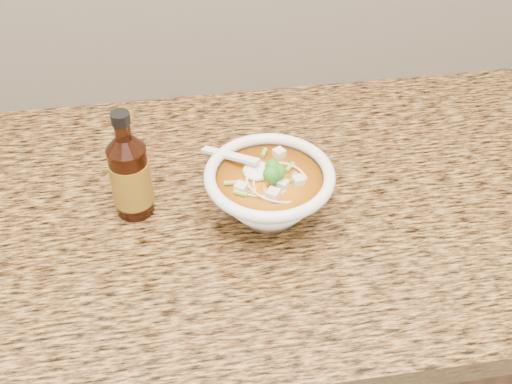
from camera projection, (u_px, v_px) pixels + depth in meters
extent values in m
cube|color=#34200F|center=(234.00, 367.00, 1.33)|extent=(4.00, 0.65, 0.86)
cube|color=olive|center=(227.00, 210.00, 1.03)|extent=(4.00, 0.68, 0.04)
cylinder|color=white|center=(269.00, 213.00, 0.99)|extent=(0.08, 0.08, 0.01)
torus|color=white|center=(270.00, 175.00, 0.94)|extent=(0.19, 0.19, 0.02)
torus|color=beige|center=(261.00, 188.00, 0.93)|extent=(0.09, 0.09, 0.00)
torus|color=beige|center=(276.00, 179.00, 0.94)|extent=(0.12, 0.12, 0.00)
torus|color=beige|center=(279.00, 182.00, 0.94)|extent=(0.07, 0.07, 0.00)
torus|color=beige|center=(272.00, 187.00, 0.93)|extent=(0.13, 0.13, 0.00)
torus|color=beige|center=(272.00, 175.00, 0.96)|extent=(0.06, 0.06, 0.00)
torus|color=beige|center=(263.00, 178.00, 0.95)|extent=(0.12, 0.12, 0.00)
cube|color=silver|center=(274.00, 165.00, 0.96)|extent=(0.02, 0.02, 0.01)
cube|color=silver|center=(274.00, 153.00, 0.98)|extent=(0.02, 0.02, 0.02)
cube|color=silver|center=(298.00, 170.00, 0.95)|extent=(0.02, 0.02, 0.01)
cube|color=silver|center=(257.00, 182.00, 0.93)|extent=(0.02, 0.02, 0.01)
cube|color=silver|center=(246.00, 176.00, 0.94)|extent=(0.02, 0.02, 0.01)
cube|color=silver|center=(240.00, 188.00, 0.92)|extent=(0.02, 0.02, 0.02)
ellipsoid|color=#196014|center=(274.00, 173.00, 0.92)|extent=(0.04, 0.04, 0.03)
cylinder|color=#71AF43|center=(251.00, 154.00, 0.98)|extent=(0.02, 0.01, 0.01)
cylinder|color=#71AF43|center=(297.00, 175.00, 0.94)|extent=(0.02, 0.01, 0.01)
cylinder|color=#71AF43|center=(279.00, 192.00, 0.91)|extent=(0.02, 0.02, 0.01)
cylinder|color=#71AF43|center=(291.00, 170.00, 0.95)|extent=(0.02, 0.02, 0.01)
cylinder|color=#71AF43|center=(255.00, 199.00, 0.90)|extent=(0.02, 0.02, 0.01)
cylinder|color=#71AF43|center=(297.00, 161.00, 0.96)|extent=(0.02, 0.01, 0.01)
ellipsoid|color=white|center=(257.00, 171.00, 0.95)|extent=(0.04, 0.04, 0.02)
cube|color=white|center=(230.00, 156.00, 0.96)|extent=(0.08, 0.08, 0.03)
cylinder|color=#371307|center=(131.00, 180.00, 0.96)|extent=(0.07, 0.07, 0.12)
cylinder|color=#371307|center=(123.00, 131.00, 0.90)|extent=(0.03, 0.03, 0.03)
cylinder|color=black|center=(120.00, 118.00, 0.88)|extent=(0.03, 0.03, 0.02)
cylinder|color=red|center=(131.00, 182.00, 0.96)|extent=(0.08, 0.08, 0.07)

